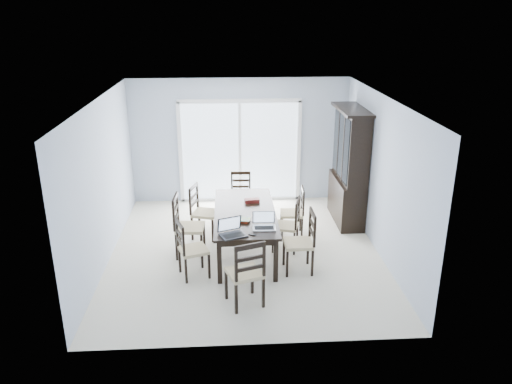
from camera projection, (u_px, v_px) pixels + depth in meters
floor at (245, 252)px, 8.49m from camera, size 5.00×5.00×0.00m
ceiling at (244, 99)px, 7.59m from camera, size 5.00×5.00×0.00m
back_wall at (240, 141)px, 10.38m from camera, size 4.50×0.02×2.60m
wall_left at (103, 182)px, 7.91m from camera, size 0.02×5.00×2.60m
wall_right at (382, 177)px, 8.17m from camera, size 0.02×5.00×2.60m
balcony at (239, 186)px, 11.78m from camera, size 4.50×2.00×0.10m
railing at (238, 150)px, 12.51m from camera, size 4.50×0.06×1.10m
dining_table at (245, 215)px, 8.26m from camera, size 1.00×2.20×0.75m
china_hutch at (349, 168)px, 9.41m from camera, size 0.50×1.38×2.20m
sliding_door at (240, 151)px, 10.43m from camera, size 2.52×0.05×2.18m
chair_left_near at (187, 243)px, 7.52m from camera, size 0.52×0.52×1.07m
chair_left_mid at (183, 219)px, 8.19m from camera, size 0.49×0.48×1.21m
chair_left_far at (200, 206)px, 8.87m from camera, size 0.54×0.53×1.13m
chair_right_near at (305, 235)px, 7.69m from camera, size 0.45×0.44×1.15m
chair_right_mid at (291, 219)px, 8.38m from camera, size 0.51×0.50×1.07m
chair_right_far at (297, 207)px, 8.94m from camera, size 0.43×0.41×1.04m
chair_end_near at (247, 267)px, 6.71m from camera, size 0.57×0.57×1.18m
chair_end_far at (241, 190)px, 9.78m from camera, size 0.41×0.42×1.04m
laptop_dark at (233, 232)px, 7.30m from camera, size 0.44×0.38×0.26m
laptop_silver at (264, 225)px, 7.56m from camera, size 0.36×0.25×0.24m
book_stack at (242, 220)px, 7.83m from camera, size 0.28×0.23×0.04m
cell_phone at (252, 234)px, 7.36m from camera, size 0.12×0.10×0.01m
game_box at (252, 201)px, 8.59m from camera, size 0.26×0.15×0.06m
hot_tub at (199, 163)px, 11.63m from camera, size 2.02×1.81×1.03m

